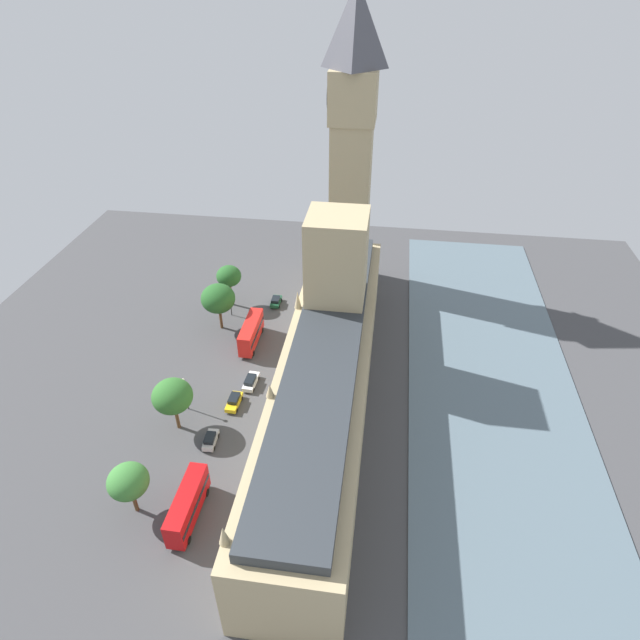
# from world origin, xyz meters

# --- Properties ---
(ground_plane) EXTENTS (143.06, 143.06, 0.00)m
(ground_plane) POSITION_xyz_m (0.00, 0.00, 0.00)
(ground_plane) COLOR #424244
(river_thames) EXTENTS (28.74, 128.76, 0.25)m
(river_thames) POSITION_xyz_m (-30.09, 0.00, 0.12)
(river_thames) COLOR slate
(river_thames) RESTS_ON ground
(parliament_building) EXTENTS (13.52, 73.06, 28.98)m
(parliament_building) POSITION_xyz_m (-1.99, -2.22, 8.18)
(parliament_building) COLOR tan
(parliament_building) RESTS_ON ground
(clock_tower) EXTENTS (9.14, 9.14, 59.56)m
(clock_tower) POSITION_xyz_m (-1.46, -42.48, 30.84)
(clock_tower) COLOR tan
(clock_tower) RESTS_ON ground
(car_dark_green_midblock) EXTENTS (2.01, 4.20, 1.74)m
(car_dark_green_midblock) POSITION_xyz_m (12.62, -29.74, 0.89)
(car_dark_green_midblock) COLOR #19472D
(car_dark_green_midblock) RESTS_ON ground
(double_decker_bus_under_trees) EXTENTS (2.67, 10.51, 4.75)m
(double_decker_bus_under_trees) POSITION_xyz_m (14.48, -15.88, 2.63)
(double_decker_bus_under_trees) COLOR red
(double_decker_bus_under_trees) RESTS_ON ground
(car_white_opposite_hall) EXTENTS (2.14, 4.85, 1.74)m
(car_white_opposite_hall) POSITION_xyz_m (11.72, -4.17, 0.89)
(car_white_opposite_hall) COLOR silver
(car_white_opposite_hall) RESTS_ON ground
(car_yellow_cab_leading) EXTENTS (2.05, 4.60, 1.74)m
(car_yellow_cab_leading) POSITION_xyz_m (13.28, 1.03, 0.89)
(car_yellow_cab_leading) COLOR gold
(car_yellow_cab_leading) RESTS_ON ground
(car_silver_kerbside) EXTENTS (1.96, 4.13, 1.74)m
(car_silver_kerbside) POSITION_xyz_m (14.62, 9.71, 0.88)
(car_silver_kerbside) COLOR #B7B7BC
(car_silver_kerbside) RESTS_ON ground
(double_decker_bus_trailing) EXTENTS (2.72, 10.52, 4.75)m
(double_decker_bus_trailing) POSITION_xyz_m (13.47, 22.52, 2.63)
(double_decker_bus_trailing) COLOR #B20C0F
(double_decker_bus_trailing) RESTS_ON ground
(pedestrian_near_tower) EXTENTS (0.66, 0.59, 1.58)m
(pedestrian_near_tower) POSITION_xyz_m (7.19, 27.43, 0.71)
(pedestrian_near_tower) COLOR navy
(pedestrian_near_tower) RESTS_ON ground
(plane_tree_corner) EXTENTS (6.65, 6.65, 9.85)m
(plane_tree_corner) POSITION_xyz_m (21.74, -20.00, 7.00)
(plane_tree_corner) COLOR brown
(plane_tree_corner) RESTS_ON ground
(plane_tree_by_river_gate) EXTENTS (5.14, 5.14, 9.23)m
(plane_tree_by_river_gate) POSITION_xyz_m (22.03, -28.52, 6.98)
(plane_tree_by_river_gate) COLOR brown
(plane_tree_by_river_gate) RESTS_ON ground
(plane_tree_far_end) EXTENTS (5.44, 5.44, 8.35)m
(plane_tree_far_end) POSITION_xyz_m (21.03, 22.48, 6.01)
(plane_tree_far_end) COLOR brown
(plane_tree_far_end) RESTS_ON ground
(plane_tree_slot_10) EXTENTS (6.26, 6.26, 9.41)m
(plane_tree_slot_10) POSITION_xyz_m (20.75, 7.09, 6.73)
(plane_tree_slot_10) COLOR brown
(plane_tree_slot_10) RESTS_ON ground
(street_lamp_slot_11) EXTENTS (0.56, 0.56, 6.49)m
(street_lamp_slot_11) POSITION_xyz_m (20.97, -24.61, 4.52)
(street_lamp_slot_11) COLOR black
(street_lamp_slot_11) RESTS_ON ground
(street_lamp_slot_12) EXTENTS (0.56, 0.56, 6.65)m
(street_lamp_slot_12) POSITION_xyz_m (20.61, 2.97, 4.61)
(street_lamp_slot_12) COLOR black
(street_lamp_slot_12) RESTS_ON ground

